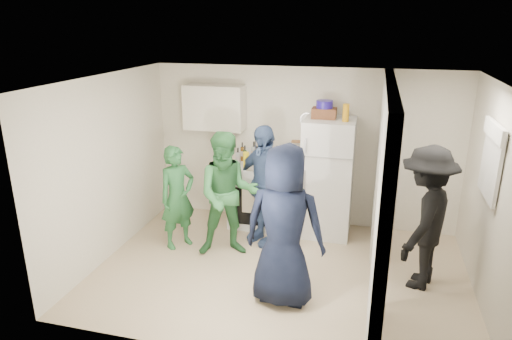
{
  "coord_description": "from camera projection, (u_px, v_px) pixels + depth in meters",
  "views": [
    {
      "loc": [
        1.03,
        -5.21,
        3.17
      ],
      "look_at": [
        -0.43,
        0.4,
        1.25
      ],
      "focal_mm": 32.0,
      "sensor_mm": 36.0,
      "label": 1
    }
  ],
  "objects": [
    {
      "name": "nook_valance",
      "position": [
        494.0,
        131.0,
        5.02
      ],
      "size": [
        0.04,
        0.82,
        0.18
      ],
      "primitive_type": "cube",
      "color": "white",
      "rests_on": "wall_right"
    },
    {
      "name": "partition_header",
      "position": [
        390.0,
        102.0,
        5.02
      ],
      "size": [
        0.12,
        1.0,
        0.4
      ],
      "primitive_type": "cube",
      "color": "silver",
      "rests_on": "partition_pier_back"
    },
    {
      "name": "bottle_e",
      "position": [
        266.0,
        152.0,
        7.24
      ],
      "size": [
        0.08,
        0.08,
        0.31
      ],
      "primitive_type": "cylinder",
      "color": "#ADB3BF",
      "rests_on": "stove"
    },
    {
      "name": "yellow_cup_stack_top",
      "position": [
        346.0,
        113.0,
        6.41
      ],
      "size": [
        0.09,
        0.09,
        0.25
      ],
      "primitive_type": "cylinder",
      "color": "#FBAC15",
      "rests_on": "fridge"
    },
    {
      "name": "nook_window_frame",
      "position": [
        492.0,
        161.0,
        5.13
      ],
      "size": [
        0.04,
        0.76,
        0.86
      ],
      "primitive_type": "cube",
      "color": "white",
      "rests_on": "wall_right"
    },
    {
      "name": "bottle_i",
      "position": [
        262.0,
        154.0,
        7.16
      ],
      "size": [
        0.07,
        0.07,
        0.29
      ],
      "primitive_type": "cylinder",
      "color": "#58360F",
      "rests_on": "stove"
    },
    {
      "name": "spice_shelf",
      "position": [
        303.0,
        142.0,
        7.12
      ],
      "size": [
        0.35,
        0.08,
        0.03
      ],
      "primitive_type": "cube",
      "color": "olive",
      "rests_on": "wall_back"
    },
    {
      "name": "bottle_g",
      "position": [
        277.0,
        154.0,
        7.14
      ],
      "size": [
        0.06,
        0.06,
        0.28
      ],
      "primitive_type": "cylinder",
      "color": "brown",
      "rests_on": "stove"
    },
    {
      "name": "person_green_left",
      "position": [
        178.0,
        197.0,
        6.51
      ],
      "size": [
        0.61,
        0.66,
        1.51
      ],
      "primitive_type": "imported",
      "rotation": [
        0.0,
        0.0,
        0.94
      ],
      "color": "#2C6F38",
      "rests_on": "floor"
    },
    {
      "name": "nook_window",
      "position": [
        493.0,
        161.0,
        5.12
      ],
      "size": [
        0.03,
        0.7,
        0.8
      ],
      "primitive_type": "cube",
      "color": "black",
      "rests_on": "wall_right"
    },
    {
      "name": "bottle_c",
      "position": [
        254.0,
        152.0,
        7.22
      ],
      "size": [
        0.08,
        0.08,
        0.33
      ],
      "primitive_type": "cylinder",
      "color": "#A5ADB2",
      "rests_on": "stove"
    },
    {
      "name": "person_green_center",
      "position": [
        228.0,
        195.0,
        6.25
      ],
      "size": [
        1.03,
        0.91,
        1.77
      ],
      "primitive_type": "imported",
      "rotation": [
        0.0,
        0.0,
        0.33
      ],
      "color": "#337543",
      "rests_on": "floor"
    },
    {
      "name": "wall_left",
      "position": [
        109.0,
        167.0,
        6.21
      ],
      "size": [
        0.0,
        3.4,
        3.4
      ],
      "primitive_type": "plane",
      "rotation": [
        1.57,
        0.0,
        1.57
      ],
      "color": "silver",
      "rests_on": "floor"
    },
    {
      "name": "bottle_f",
      "position": [
        270.0,
        155.0,
        7.05
      ],
      "size": [
        0.08,
        0.08,
        0.31
      ],
      "primitive_type": "cylinder",
      "color": "#153B21",
      "rests_on": "stove"
    },
    {
      "name": "wall_front",
      "position": [
        243.0,
        245.0,
        4.07
      ],
      "size": [
        4.8,
        0.0,
        4.8
      ],
      "primitive_type": "plane",
      "rotation": [
        -1.57,
        0.0,
        0.0
      ],
      "color": "silver",
      "rests_on": "floor"
    },
    {
      "name": "floor",
      "position": [
        280.0,
        271.0,
        6.03
      ],
      "size": [
        4.8,
        4.8,
        0.0
      ],
      "primitive_type": "plane",
      "color": "tan",
      "rests_on": "ground"
    },
    {
      "name": "blue_bowl",
      "position": [
        325.0,
        104.0,
        6.6
      ],
      "size": [
        0.24,
        0.24,
        0.11
      ],
      "primitive_type": "cylinder",
      "color": "#23148D",
      "rests_on": "wicker_basket"
    },
    {
      "name": "yellow_cup_stack_stove",
      "position": [
        246.0,
        160.0,
        6.91
      ],
      "size": [
        0.09,
        0.09,
        0.25
      ],
      "primitive_type": "cylinder",
      "color": "yellow",
      "rests_on": "stove"
    },
    {
      "name": "person_nook",
      "position": [
        425.0,
        218.0,
        5.48
      ],
      "size": [
        1.04,
        1.32,
        1.79
      ],
      "primitive_type": "imported",
      "rotation": [
        0.0,
        0.0,
        -1.94
      ],
      "color": "black",
      "rests_on": "floor"
    },
    {
      "name": "partition_pier_front",
      "position": [
        382.0,
        231.0,
        4.34
      ],
      "size": [
        0.12,
        1.2,
        2.5
      ],
      "primitive_type": "cube",
      "color": "silver",
      "rests_on": "floor"
    },
    {
      "name": "person_denim",
      "position": [
        264.0,
        185.0,
        6.59
      ],
      "size": [
        1.11,
        0.94,
        1.78
      ],
      "primitive_type": "imported",
      "rotation": [
        0.0,
        0.0,
        -0.58
      ],
      "color": "#3C5783",
      "rests_on": "floor"
    },
    {
      "name": "bottle_d",
      "position": [
        257.0,
        156.0,
        7.03
      ],
      "size": [
        0.07,
        0.07,
        0.31
      ],
      "primitive_type": "cylinder",
      "color": "brown",
      "rests_on": "stove"
    },
    {
      "name": "bottle_b",
      "position": [
        245.0,
        155.0,
        7.05
      ],
      "size": [
        0.06,
        0.06,
        0.31
      ],
      "primitive_type": "cylinder",
      "color": "#1B4416",
      "rests_on": "stove"
    },
    {
      "name": "wall_clock",
      "position": [
        307.0,
        120.0,
        7.03
      ],
      "size": [
        0.22,
        0.02,
        0.22
      ],
      "primitive_type": "cylinder",
      "rotation": [
        1.57,
        0.0,
        0.0
      ],
      "color": "white",
      "rests_on": "wall_back"
    },
    {
      "name": "fridge",
      "position": [
        327.0,
        178.0,
        6.87
      ],
      "size": [
        0.74,
        0.72,
        1.8
      ],
      "primitive_type": "cube",
      "color": "silver",
      "rests_on": "floor"
    },
    {
      "name": "stove",
      "position": [
        257.0,
        195.0,
        7.29
      ],
      "size": [
        0.85,
        0.71,
        1.01
      ],
      "primitive_type": "cube",
      "color": "white",
      "rests_on": "floor"
    },
    {
      "name": "wicker_basket",
      "position": [
        324.0,
        113.0,
        6.64
      ],
      "size": [
        0.35,
        0.25,
        0.15
      ],
      "primitive_type": "cube",
      "color": "brown",
      "rests_on": "fridge"
    },
    {
      "name": "bottle_h",
      "position": [
        238.0,
        156.0,
        7.06
      ],
      "size": [
        0.08,
        0.08,
        0.28
      ],
      "primitive_type": "cylinder",
      "color": "#B5BAC2",
      "rests_on": "stove"
    },
    {
      "name": "wall_right",
      "position": [
        493.0,
        201.0,
        5.06
      ],
      "size": [
        0.0,
        3.4,
        3.4
      ],
      "primitive_type": "plane",
      "rotation": [
        1.57,
        0.0,
        -1.57
      ],
      "color": "silver",
      "rests_on": "floor"
    },
    {
      "name": "upper_cabinet",
      "position": [
        214.0,
        107.0,
        7.18
      ],
      "size": [
        0.95,
        0.34,
        0.7
      ],
      "primitive_type": "cube",
      "color": "silver",
      "rests_on": "wall_back"
    },
    {
      "name": "bottle_a",
      "position": [
        242.0,
        152.0,
        7.27
      ],
      "size": [
        0.06,
        0.06,
        0.3
      ],
      "primitive_type": "cylinder",
      "color": "brown",
      "rests_on": "stove"
    },
    {
      "name": "person_navy",
      "position": [
        284.0,
        226.0,
        5.13
      ],
      "size": [
        0.96,
        0.65,
        1.91
      ],
      "primitive_type": "imported",
      "rotation": [
        0.0,
        0.0,
        -3.18
      ],
      "color": "black",
      "rests_on": "floor"
    },
    {
      "name": "ceiling",
      "position": [
        283.0,
        80.0,
        5.24
      ],
      "size": [
        4.8,
        4.8,
        0.0
      ],
      "primitive_type": "plane",
      "rotation": [
        3.14,
        0.0,
        0.0
      ],
      "color": "white",
      "rests_on": "wall_back"
    },
    {
      "name": "wall_back",
      "position": [
        303.0,
        147.0,
        7.2
      ],
      "size": [
        4.8,
        0.0,
        4.8
      ],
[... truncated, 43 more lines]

